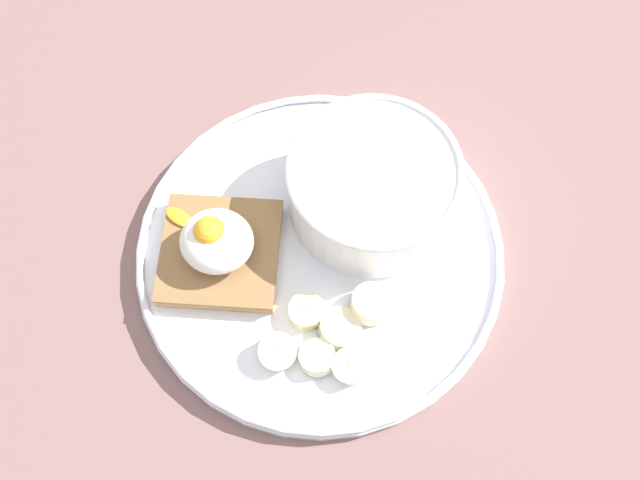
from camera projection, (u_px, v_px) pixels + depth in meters
ground_plane at (320, 259)px, 58.43cm from camera, size 120.00×120.00×2.00cm
plate at (320, 251)px, 56.78cm from camera, size 29.28×29.28×1.60cm
oatmeal_bowl at (373, 186)px, 55.63cm from camera, size 13.51×13.51×5.90cm
toast_slice at (220, 252)px, 55.63cm from camera, size 10.20×10.20×1.46cm
poached_egg at (215, 240)px, 53.50cm from camera, size 7.98×5.43×3.82cm
banana_slice_front at (318, 357)px, 52.46cm from camera, size 3.95×3.96×1.52cm
banana_slice_left at (350, 366)px, 52.03cm from camera, size 3.88×3.91×1.87cm
banana_slice_back at (277, 351)px, 52.46cm from camera, size 3.89×3.99×1.91cm
banana_slice_right at (301, 310)px, 53.89cm from camera, size 3.65×3.63×1.40cm
banana_slice_inner at (371, 304)px, 53.96cm from camera, size 4.46×4.51×1.86cm
banana_slice_outer at (340, 328)px, 53.41cm from camera, size 4.48×4.44×1.49cm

